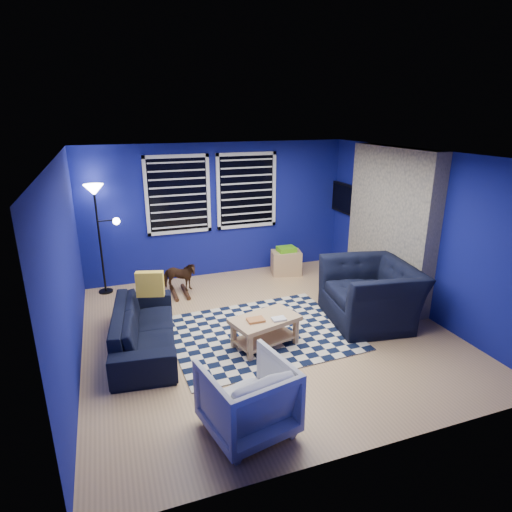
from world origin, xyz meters
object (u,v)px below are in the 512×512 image
Objects in this scene: armchair_big at (371,293)px; rocking_horse at (179,277)px; cabinet at (286,262)px; floor_lamp at (97,205)px; coffee_table at (265,326)px; sofa at (144,328)px; armchair_bent at (247,398)px; tv at (346,199)px.

rocking_horse is at bearing -119.01° from armchair_big.
floor_lamp is at bearing -171.72° from cabinet.
coffee_table is 0.52× the size of floor_lamp.
armchair_big reaches higher than sofa.
floor_lamp reaches higher than armchair_big.
armchair_bent is at bearing -151.31° from sofa.
coffee_table is (-2.61, -2.41, -1.09)m from tv.
sofa reaches higher than coffee_table.
sofa is 1.45× the size of armchair_big.
armchair_big is at bearing -88.91° from sofa.
floor_lamp is (-1.96, 2.66, 1.25)m from coffee_table.
coffee_table is at bearing -102.06° from sofa.
armchair_bent is 1.32× the size of cabinet.
coffee_table is (-1.76, -0.19, -0.13)m from armchair_big.
coffee_table is 2.78m from cabinet.
floor_lamp is at bearing -115.25° from armchair_big.
sofa is 3.30m from armchair_big.
armchair_big is 1.38× the size of coffee_table.
armchair_bent is 0.43× the size of floor_lamp.
tv is 3.56m from rocking_horse.
tv is at bearing 11.92° from cabinet.
tv is 2.56m from armchair_big.
armchair_big is 2.98m from armchair_bent.
armchair_big reaches higher than rocking_horse.
cabinet is at bearing -59.73° from rocking_horse.
floor_lamp is at bearing 88.01° from rocking_horse.
floor_lamp reaches higher than cabinet.
floor_lamp is at bearing 18.64° from sofa.
rocking_horse is 1.79m from floor_lamp.
tv is at bearing 167.34° from armchair_big.
armchair_big reaches higher than armchair_bent.
tv is 4.58m from floor_lamp.
tv is 1.63× the size of rocking_horse.
sofa is at bearing -87.50° from armchair_big.
floor_lamp is at bearing 126.48° from coffee_table.
cabinet is at bearing -49.74° from sofa.
tv is at bearing -62.82° from rocking_horse.
sofa is at bearing -134.24° from cabinet.
rocking_horse is at bearing -175.11° from tv.
armchair_bent is 0.83× the size of coffee_table.
coffee_table is 3.53m from floor_lamp.
floor_lamp is at bearing -85.09° from armchair_bent.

